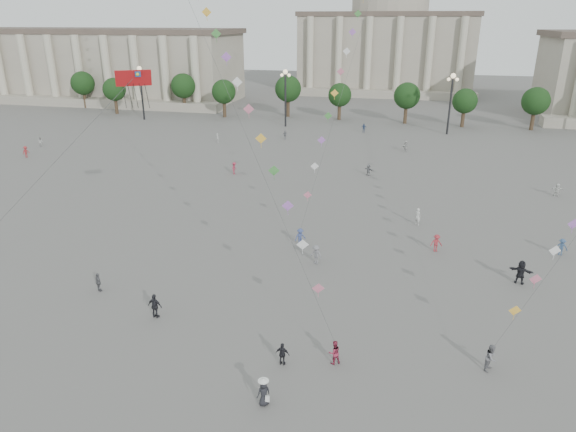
# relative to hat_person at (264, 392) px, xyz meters

# --- Properties ---
(ground) EXTENTS (360.00, 360.00, 0.00)m
(ground) POSITION_rel_hat_person_xyz_m (-2.29, 4.49, -0.82)
(ground) COLOR #575552
(ground) RESTS_ON ground
(hall_west) EXTENTS (84.00, 26.22, 17.20)m
(hall_west) POSITION_rel_hat_person_xyz_m (-77.29, 98.39, 7.60)
(hall_west) COLOR gray
(hall_west) RESTS_ON ground
(hall_central) EXTENTS (48.30, 34.30, 35.50)m
(hall_central) POSITION_rel_hat_person_xyz_m (-2.29, 133.71, 13.41)
(hall_central) COLOR gray
(hall_central) RESTS_ON ground
(tree_row) EXTENTS (137.12, 5.12, 8.00)m
(tree_row) POSITION_rel_hat_person_xyz_m (-2.29, 82.49, 4.57)
(tree_row) COLOR #36291B
(tree_row) RESTS_ON ground
(lamp_post_far_west) EXTENTS (2.00, 0.90, 10.65)m
(lamp_post_far_west) POSITION_rel_hat_person_xyz_m (-47.29, 74.49, 6.53)
(lamp_post_far_west) COLOR #262628
(lamp_post_far_west) RESTS_ON ground
(lamp_post_mid_west) EXTENTS (2.00, 0.90, 10.65)m
(lamp_post_mid_west) POSITION_rel_hat_person_xyz_m (-17.29, 74.49, 6.53)
(lamp_post_mid_west) COLOR #262628
(lamp_post_mid_west) RESTS_ON ground
(lamp_post_mid_east) EXTENTS (2.00, 0.90, 10.65)m
(lamp_post_mid_east) POSITION_rel_hat_person_xyz_m (12.71, 74.49, 6.53)
(lamp_post_mid_east) COLOR #262628
(lamp_post_mid_east) RESTS_ON ground
(person_crowd_0) EXTENTS (0.96, 0.40, 1.63)m
(person_crowd_0) POSITION_rel_hat_person_xyz_m (-2.06, 72.49, -0.01)
(person_crowd_0) COLOR #334774
(person_crowd_0) RESTS_ON ground
(person_crowd_1) EXTENTS (0.94, 0.85, 1.59)m
(person_crowd_1) POSITION_rel_hat_person_xyz_m (-51.92, 48.87, -0.03)
(person_crowd_1) COLOR beige
(person_crowd_1) RESTS_ON ground
(person_crowd_2) EXTENTS (0.88, 1.23, 1.72)m
(person_crowd_2) POSITION_rel_hat_person_xyz_m (-49.35, 42.31, 0.03)
(person_crowd_2) COLOR maroon
(person_crowd_2) RESTS_ON ground
(person_crowd_3) EXTENTS (1.89, 1.05, 1.95)m
(person_crowd_3) POSITION_rel_hat_person_xyz_m (15.76, 17.85, 0.15)
(person_crowd_3) COLOR black
(person_crowd_3) RESTS_ON ground
(person_crowd_4) EXTENTS (1.12, 1.64, 1.70)m
(person_crowd_4) POSITION_rel_hat_person_xyz_m (5.75, 59.57, 0.02)
(person_crowd_4) COLOR #B2B1AD
(person_crowd_4) RESTS_ON ground
(person_crowd_6) EXTENTS (1.24, 0.96, 1.70)m
(person_crowd_6) POSITION_rel_hat_person_xyz_m (-0.47, 17.49, 0.02)
(person_crowd_6) COLOR slate
(person_crowd_6) RESTS_ON ground
(person_crowd_7) EXTENTS (1.42, 0.47, 1.53)m
(person_crowd_7) POSITION_rel_hat_person_xyz_m (23.68, 41.68, -0.06)
(person_crowd_7) COLOR silver
(person_crowd_7) RESTS_ON ground
(person_crowd_8) EXTENTS (1.17, 0.85, 1.63)m
(person_crowd_8) POSITION_rel_hat_person_xyz_m (9.50, 22.42, -0.01)
(person_crowd_8) COLOR #9F2B33
(person_crowd_8) RESTS_ON ground
(person_crowd_10) EXTENTS (0.61, 0.64, 1.48)m
(person_crowd_10) POSITION_rel_hat_person_xyz_m (-25.13, 58.69, -0.09)
(person_crowd_10) COLOR beige
(person_crowd_10) RESTS_ON ground
(person_crowd_12) EXTENTS (1.41, 1.14, 1.51)m
(person_crowd_12) POSITION_rel_hat_person_xyz_m (1.39, 44.94, -0.07)
(person_crowd_12) COLOR slate
(person_crowd_12) RESTS_ON ground
(person_crowd_13) EXTENTS (0.77, 0.73, 1.77)m
(person_crowd_13) POSITION_rel_hat_person_xyz_m (7.85, 28.57, 0.06)
(person_crowd_13) COLOR silver
(person_crowd_13) RESTS_ON ground
(person_crowd_14) EXTENTS (1.11, 0.80, 1.56)m
(person_crowd_14) POSITION_rel_hat_person_xyz_m (20.17, 24.22, -0.05)
(person_crowd_14) COLOR #334D73
(person_crowd_14) RESTS_ON ground
(person_crowd_16) EXTENTS (0.91, 0.44, 1.50)m
(person_crowd_16) POSITION_rel_hat_person_xyz_m (-14.69, 63.60, -0.07)
(person_crowd_16) COLOR slate
(person_crowd_16) RESTS_ON ground
(person_crowd_17) EXTENTS (0.65, 1.07, 1.63)m
(person_crowd_17) POSITION_rel_hat_person_xyz_m (-16.11, 41.33, -0.01)
(person_crowd_17) COLOR #9E2B41
(person_crowd_17) RESTS_ON ground
(tourist_1) EXTENTS (1.10, 0.55, 1.81)m
(tourist_1) POSITION_rel_hat_person_xyz_m (-9.74, 6.55, 0.08)
(tourist_1) COLOR black
(tourist_1) RESTS_ON ground
(tourist_3) EXTENTS (0.93, 0.82, 1.51)m
(tourist_3) POSITION_rel_hat_person_xyz_m (-15.68, 8.91, -0.07)
(tourist_3) COLOR #58585C
(tourist_3) RESTS_ON ground
(tourist_4) EXTENTS (0.89, 0.42, 1.48)m
(tourist_4) POSITION_rel_hat_person_xyz_m (0.14, 3.58, -0.08)
(tourist_4) COLOR black
(tourist_4) RESTS_ON ground
(kite_flyer_0) EXTENTS (0.95, 0.90, 1.55)m
(kite_flyer_0) POSITION_rel_hat_person_xyz_m (3.13, 4.43, -0.05)
(kite_flyer_0) COLOR maroon
(kite_flyer_0) RESTS_ON ground
(kite_flyer_1) EXTENTS (1.21, 1.16, 1.65)m
(kite_flyer_1) POSITION_rel_hat_person_xyz_m (-2.58, 20.86, 0.00)
(kite_flyer_1) COLOR #37457C
(kite_flyer_1) RESTS_ON ground
(kite_flyer_2) EXTENTS (0.96, 1.04, 1.70)m
(kite_flyer_2) POSITION_rel_hat_person_xyz_m (12.21, 6.01, 0.03)
(kite_flyer_2) COLOR slate
(kite_flyer_2) RESTS_ON ground
(hat_person) EXTENTS (0.88, 0.86, 1.69)m
(hat_person) POSITION_rel_hat_person_xyz_m (0.00, 0.00, 0.00)
(hat_person) COLOR black
(hat_person) RESTS_ON ground
(dragon_kite) EXTENTS (6.28, 7.87, 22.69)m
(dragon_kite) POSITION_rel_hat_person_xyz_m (-10.87, 8.43, 14.34)
(dragon_kite) COLOR #A81115
(dragon_kite) RESTS_ON ground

